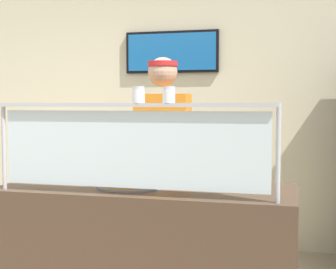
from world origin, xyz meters
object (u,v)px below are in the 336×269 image
(worker_figure, at_px, (163,163))
(pizza_box_stack, at_px, (57,159))
(parmesan_shaker, at_px, (138,96))
(pizza_server, at_px, (135,181))
(pepper_flake_shaker, at_px, (169,96))
(pizza_tray, at_px, (130,184))

(worker_figure, bearing_deg, pizza_box_stack, 144.00)
(parmesan_shaker, distance_m, worker_figure, 1.07)
(parmesan_shaker, height_order, pizza_box_stack, parmesan_shaker)
(pizza_server, distance_m, worker_figure, 0.72)
(parmesan_shaker, xyz_separation_m, pizza_box_stack, (-1.49, 1.95, -0.59))
(pizza_box_stack, bearing_deg, pepper_flake_shaker, -49.67)
(pizza_tray, bearing_deg, pepper_flake_shaker, -41.19)
(pizza_tray, xyz_separation_m, pizza_server, (0.03, -0.02, 0.02))
(pizza_server, bearing_deg, pepper_flake_shaker, -56.61)
(pizza_server, xyz_separation_m, parmesan_shaker, (0.10, -0.24, 0.48))
(pizza_tray, bearing_deg, parmesan_shaker, -62.29)
(pizza_tray, height_order, pizza_server, pizza_server)
(pizza_server, xyz_separation_m, pizza_box_stack, (-1.39, 1.70, -0.11))
(pizza_tray, bearing_deg, pizza_server, -31.03)
(worker_figure, distance_m, pizza_box_stack, 1.69)
(pizza_box_stack, bearing_deg, pizza_tray, -51.23)
(pizza_tray, distance_m, parmesan_shaker, 0.59)
(worker_figure, height_order, pizza_box_stack, worker_figure)
(worker_figure, bearing_deg, pizza_server, -87.93)
(pizza_server, height_order, parmesan_shaker, parmesan_shaker)
(parmesan_shaker, bearing_deg, pizza_tray, 117.71)
(parmesan_shaker, relative_size, pepper_flake_shaker, 1.02)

